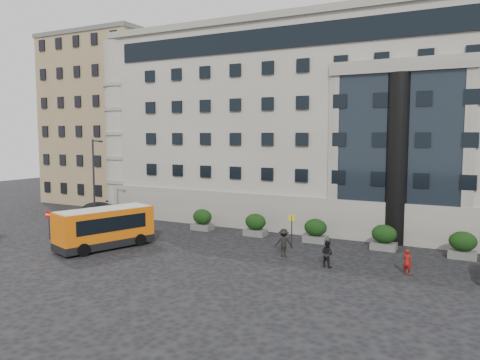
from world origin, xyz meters
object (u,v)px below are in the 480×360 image
Objects in this scene: parked_car_b at (106,214)px; minibus at (105,226)px; hedge_b at (255,225)px; hedge_d at (384,237)px; red_truck at (144,196)px; parked_car_c at (93,211)px; no_entry_sign at (48,219)px; pedestrian_a at (407,262)px; parked_car_d at (184,203)px; pedestrian_b at (327,254)px; pedestrian_c at (284,243)px; hedge_c at (315,230)px; bus_stop_sign at (292,225)px; hedge_e at (463,245)px; street_lamp at (94,181)px; hedge_a at (202,219)px.

minibus is at bearing -49.05° from parked_car_b.
hedge_b and hedge_d have the same top height.
parked_car_c is at bearing -86.29° from red_truck.
no_entry_sign is 16.77m from red_truck.
pedestrian_a is at bearing -23.99° from hedge_b.
hedge_d is at bearing 9.67° from parked_car_c.
parked_car_d is (5.15, 0.67, -0.59)m from red_truck.
pedestrian_b is (23.28, -5.05, 0.07)m from parked_car_b.
pedestrian_c is (12.68, 3.85, -0.66)m from minibus.
parked_car_d is 29.04m from pedestrian_a.
hedge_c is 0.73× the size of bus_stop_sign.
no_entry_sign is (-18.50, -6.04, -0.08)m from bus_stop_sign.
red_truck is 9.18m from parked_car_b.
no_entry_sign reaches higher than pedestrian_b.
bus_stop_sign is at bearing -166.08° from hedge_e.
hedge_d is 0.73× the size of bus_stop_sign.
street_lamp is (-13.14, -4.80, 3.44)m from hedge_b.
parked_car_c is (-0.35, -7.60, -0.62)m from red_truck.
hedge_a is 0.95× the size of pedestrian_c.
hedge_d is 1.00× the size of hedge_e.
no_entry_sign is (-24.60, -8.84, 0.72)m from hedge_d.
street_lamp is 13.49m from parked_car_d.
minibus is at bearing -31.86° from parked_car_c.
bus_stop_sign is 9.03m from pedestrian_a.
parked_car_b is 9.79m from parked_car_d.
hedge_a is 14.66m from pedestrian_b.
red_truck is at bearing -55.14° from pedestrian_c.
hedge_b is at bearing -16.53° from red_truck.
parked_car_d is at bearing 155.39° from hedge_c.
pedestrian_a is (-2.80, -5.70, -0.15)m from hedge_e.
minibus reaches higher than pedestrian_b.
hedge_a is at bearing 5.24° from parked_car_b.
parked_car_c is 2.70× the size of pedestrian_c.
pedestrian_b is at bearing -38.08° from hedge_b.
red_truck is at bearing 165.07° from hedge_d.
street_lamp is 7.81m from parked_car_c.
street_lamp is 3.17× the size of bus_stop_sign.
bus_stop_sign is at bearing -18.66° from red_truck.
red_truck is (-22.15, 10.33, -0.35)m from bus_stop_sign.
pedestrian_c is (9.83, -5.16, 0.04)m from hedge_a.
pedestrian_b is at bearing -25.44° from hedge_a.
hedge_a is at bearing -53.40° from pedestrian_c.
hedge_a is 9.89m from street_lamp.
hedge_e is 0.25× the size of minibus.
hedge_a is at bearing 44.48° from no_entry_sign.
parked_car_d is (0.44, 13.00, -3.58)m from street_lamp.
hedge_d is at bearing 0.00° from hedge_c.
hedge_d is at bearing -8.58° from red_truck.
bus_stop_sign is at bearing -33.07° from hedge_b.
minibus is at bearing -75.67° from parked_car_d.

